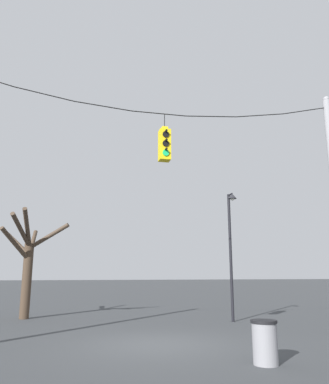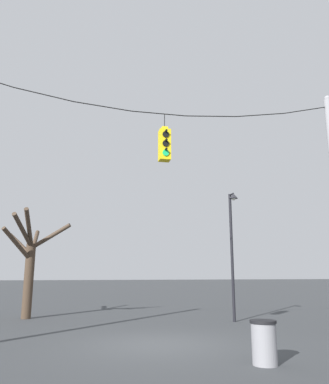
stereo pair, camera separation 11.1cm
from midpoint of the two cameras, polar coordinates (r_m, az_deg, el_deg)
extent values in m
plane|color=#383A3D|center=(11.26, -0.86, -22.24)|extent=(200.00, 200.00, 0.00)
sphere|color=gray|center=(14.76, 23.77, 12.89)|extent=(0.22, 0.22, 0.22)
cylinder|color=black|center=(11.93, -17.58, 13.97)|extent=(1.73, 0.03, 0.30)
cylinder|color=black|center=(11.78, -9.05, 12.75)|extent=(1.73, 0.03, 0.17)
cylinder|color=black|center=(11.94, -0.57, 11.87)|extent=(1.73, 0.03, 0.03)
cylinder|color=black|center=(12.40, 7.43, 11.38)|extent=(1.73, 0.03, 0.17)
cylinder|color=black|center=(13.13, 14.68, 11.30)|extent=(1.73, 0.03, 0.30)
cylinder|color=black|center=(14.09, 21.03, 11.59)|extent=(1.74, 0.03, 0.44)
cube|color=yellow|center=(11.59, 0.28, 7.12)|extent=(0.34, 0.34, 0.98)
cube|color=yellow|center=(11.78, 0.27, 9.60)|extent=(0.19, 0.19, 0.10)
cylinder|color=black|center=(11.89, 0.27, 10.78)|extent=(0.02, 0.02, 0.43)
cylinder|color=black|center=(11.53, 0.48, 8.80)|extent=(0.20, 0.03, 0.20)
cylinder|color=black|center=(11.52, 0.52, 9.29)|extent=(0.07, 0.12, 0.07)
cylinder|color=black|center=(11.42, 0.48, 7.42)|extent=(0.20, 0.03, 0.20)
cylinder|color=black|center=(11.41, 0.53, 7.92)|extent=(0.07, 0.12, 0.07)
cylinder|color=#19C666|center=(11.33, 0.48, 6.02)|extent=(0.20, 0.03, 0.20)
cylinder|color=black|center=(11.32, 0.53, 6.52)|extent=(0.07, 0.12, 0.07)
cylinder|color=black|center=(16.34, 10.45, -9.53)|extent=(0.12, 0.12, 5.34)
cylinder|color=black|center=(16.47, 10.37, -0.36)|extent=(0.07, 0.41, 0.07)
cone|color=#232328|center=(16.27, 10.65, -0.60)|extent=(0.37, 0.37, 0.22)
sphere|color=silver|center=(16.25, 10.67, -0.98)|extent=(0.17, 0.17, 0.17)
cylinder|color=#423326|center=(18.13, -19.83, -12.57)|extent=(0.41, 0.41, 3.26)
cylinder|color=#423326|center=(17.28, -19.79, -5.16)|extent=(0.24, 2.03, 1.52)
cylinder|color=#423326|center=(17.27, -20.57, -5.58)|extent=(0.71, 2.11, 1.35)
cylinder|color=#423326|center=(18.81, -19.09, -7.57)|extent=(0.28, 1.44, 1.47)
cylinder|color=#423326|center=(17.55, -21.35, -7.45)|extent=(1.20, 1.57, 1.40)
cylinder|color=#423326|center=(18.78, -21.00, -7.47)|extent=(1.34, 1.27, 1.14)
cylinder|color=#423326|center=(17.79, -16.82, -6.51)|extent=(1.83, 0.84, 1.18)
cylinder|color=gray|center=(9.12, 15.31, -21.42)|extent=(0.54, 0.54, 0.87)
cylinder|color=black|center=(9.06, 15.14, -18.52)|extent=(0.59, 0.59, 0.06)
camera|label=1|loc=(0.06, -89.72, -0.06)|focal=35.00mm
camera|label=2|loc=(0.06, 90.28, 0.06)|focal=35.00mm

